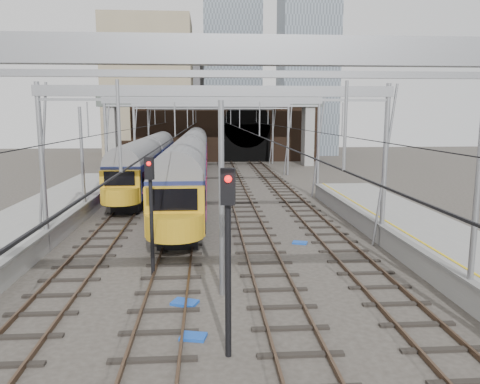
{
  "coord_description": "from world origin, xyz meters",
  "views": [
    {
      "loc": [
        -0.46,
        -14.31,
        6.5
      ],
      "look_at": [
        1.24,
        10.47,
        2.4
      ],
      "focal_mm": 35.0,
      "sensor_mm": 36.0,
      "label": 1
    }
  ],
  "objects": [
    {
      "name": "signal_near_left",
      "position": [
        -2.77,
        4.23,
        3.07
      ],
      "size": [
        0.39,
        0.47,
        4.88
      ],
      "rotation": [
        0.0,
        0.0,
        -0.35
      ],
      "color": "black",
      "rests_on": "ground"
    },
    {
      "name": "ground",
      "position": [
        0.0,
        0.0,
        0.0
      ],
      "size": [
        160.0,
        160.0,
        0.0
      ],
      "primitive_type": "plane",
      "color": "#38332D",
      "rests_on": "ground"
    },
    {
      "name": "equip_cover_c",
      "position": [
        4.18,
        8.6,
        0.04
      ],
      "size": [
        0.86,
        0.73,
        0.09
      ],
      "primitive_type": "cube",
      "rotation": [
        0.0,
        0.0,
        -0.34
      ],
      "color": "#1747B0",
      "rests_on": "ground"
    },
    {
      "name": "overbridge",
      "position": [
        0.0,
        46.0,
        7.27
      ],
      "size": [
        28.0,
        3.0,
        9.25
      ],
      "color": "gray",
      "rests_on": "ground"
    },
    {
      "name": "train_second",
      "position": [
        -6.0,
        29.98,
        2.35
      ],
      "size": [
        2.58,
        29.84,
        4.51
      ],
      "color": "black",
      "rests_on": "ground"
    },
    {
      "name": "equip_cover_b",
      "position": [
        -1.33,
        1.2,
        0.05
      ],
      "size": [
        1.03,
        0.89,
        0.1
      ],
      "primitive_type": "cube",
      "rotation": [
        0.0,
        0.0,
        -0.4
      ],
      "color": "#1747B0",
      "rests_on": "ground"
    },
    {
      "name": "train_main",
      "position": [
        -2.0,
        39.25,
        2.51
      ],
      "size": [
        2.83,
        65.51,
        4.86
      ],
      "color": "black",
      "rests_on": "ground"
    },
    {
      "name": "overhead_line",
      "position": [
        0.0,
        21.49,
        6.57
      ],
      "size": [
        16.8,
        80.0,
        8.0
      ],
      "color": "gray",
      "rests_on": "ground"
    },
    {
      "name": "equip_cover_a",
      "position": [
        -0.96,
        -1.34,
        0.04
      ],
      "size": [
        0.85,
        0.68,
        0.09
      ],
      "primitive_type": "cube",
      "rotation": [
        0.0,
        0.0,
        -0.22
      ],
      "color": "#1747B0",
      "rests_on": "ground"
    },
    {
      "name": "tracks",
      "position": [
        0.0,
        15.0,
        0.02
      ],
      "size": [
        14.4,
        80.0,
        0.22
      ],
      "color": "#4C3828",
      "rests_on": "ground"
    },
    {
      "name": "signal_near_centre",
      "position": [
        0.03,
        -2.51,
        3.24
      ],
      "size": [
        0.39,
        0.48,
        5.18
      ],
      "rotation": [
        0.0,
        0.0,
        -0.19
      ],
      "color": "black",
      "rests_on": "ground"
    },
    {
      "name": "city_skyline",
      "position": [
        2.73,
        70.48,
        17.09
      ],
      "size": [
        37.5,
        27.5,
        60.0
      ],
      "color": "tan",
      "rests_on": "ground"
    },
    {
      "name": "retaining_wall",
      "position": [
        1.4,
        51.93,
        4.33
      ],
      "size": [
        28.0,
        2.75,
        9.0
      ],
      "color": "#312015",
      "rests_on": "ground"
    }
  ]
}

